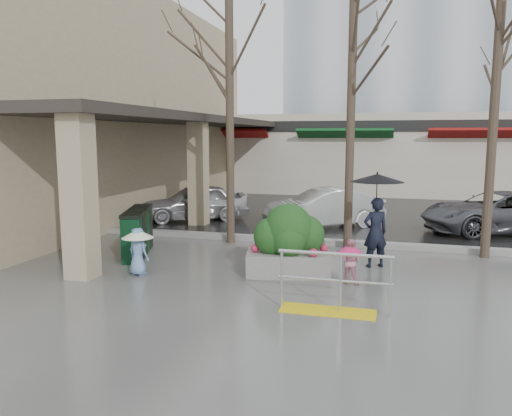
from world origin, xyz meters
The scene contains 21 objects.
ground centered at (0.00, 0.00, 0.00)m, with size 120.00×120.00×0.00m, color #51514F.
street_asphalt centered at (0.00, 22.00, 0.01)m, with size 120.00×36.00×0.01m, color black.
curb centered at (0.00, 4.00, 0.07)m, with size 120.00×0.30×0.15m, color gray.
near_building centered at (-9.00, 8.00, 4.00)m, with size 6.00×18.00×8.00m, color tan.
canopy_slab centered at (-4.80, 8.00, 3.62)m, with size 2.80×18.00×0.25m, color #2D2823.
pillar_front centered at (-3.90, -0.50, 1.75)m, with size 0.55×0.55×3.50m, color tan.
pillar_back centered at (-3.90, 6.00, 1.75)m, with size 0.55×0.55×3.50m, color tan.
storefront_row centered at (2.00, 17.97, 2.01)m, with size 34.00×6.74×4.00m.
office_tower centered at (4.00, 30.00, 12.50)m, with size 18.00×12.00×25.00m, color #8C99A8.
handrail centered at (1.36, -1.20, 0.38)m, with size 1.90×0.50×1.03m.
tree_west centered at (-2.00, 3.60, 5.08)m, with size 3.20×3.20×6.80m.
tree_midwest centered at (1.20, 3.60, 5.23)m, with size 3.20×3.20×7.00m.
tree_mideast centered at (4.50, 3.60, 4.86)m, with size 3.20×3.20×6.50m.
woman centered at (1.94, 1.99, 1.31)m, with size 1.19×1.19×2.15m.
child_pink centered at (1.51, 0.55, 0.52)m, with size 0.50×0.49×0.91m.
child_blue centered at (-2.87, -0.02, 0.64)m, with size 0.67×0.67×1.03m.
planter centered at (0.20, 0.86, 0.73)m, with size 1.89×1.22×1.53m.
news_boxes centered at (-3.77, 1.62, 0.57)m, with size 1.09×2.09×1.15m.
car_a centered at (-4.39, 6.83, 0.63)m, with size 1.49×3.70×1.26m, color #B2B2B7.
car_b centered at (0.16, 6.67, 0.63)m, with size 1.33×3.82×1.26m, color silver.
car_c centered at (5.39, 7.13, 0.63)m, with size 2.09×4.53×1.26m, color #54565C.
Camera 1 is at (2.27, -9.29, 2.93)m, focal length 35.00 mm.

